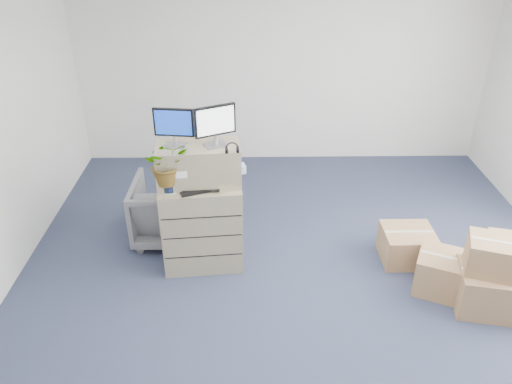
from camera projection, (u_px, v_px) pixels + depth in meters
ground at (301, 311)px, 4.90m from camera, size 7.00×7.00×0.00m
wall_back at (283, 70)px, 7.25m from camera, size 6.00×0.02×2.80m
filing_cabinet_lower at (202, 225)px, 5.36m from camera, size 0.88×0.59×0.98m
filing_cabinet_upper at (199, 164)px, 5.05m from camera, size 0.88×0.49×0.42m
monitor_left at (174, 125)px, 4.82m from camera, size 0.40×0.17×0.39m
monitor_right at (215, 124)px, 4.82m from camera, size 0.39×0.24×0.42m
headphones at (232, 148)px, 4.80m from camera, size 0.13×0.03×0.13m
keyboard at (200, 189)px, 5.01m from camera, size 0.46×0.32×0.02m
mouse at (237, 184)px, 5.09m from camera, size 0.09×0.06×0.03m
water_bottle at (210, 172)px, 5.10m from camera, size 0.07×0.07×0.24m
phone_dock at (196, 179)px, 5.14m from camera, size 0.05×0.05×0.11m
external_drive at (233, 175)px, 5.25m from camera, size 0.17×0.13×0.05m
tissue_box at (235, 169)px, 5.21m from camera, size 0.25×0.17×0.08m
potted_plant at (167, 168)px, 4.88m from camera, size 0.53×0.56×0.44m
office_chair at (169, 207)px, 5.82m from camera, size 0.82×0.77×0.84m
cardboard_boxes at (468, 267)px, 5.11m from camera, size 1.71×1.36×0.78m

